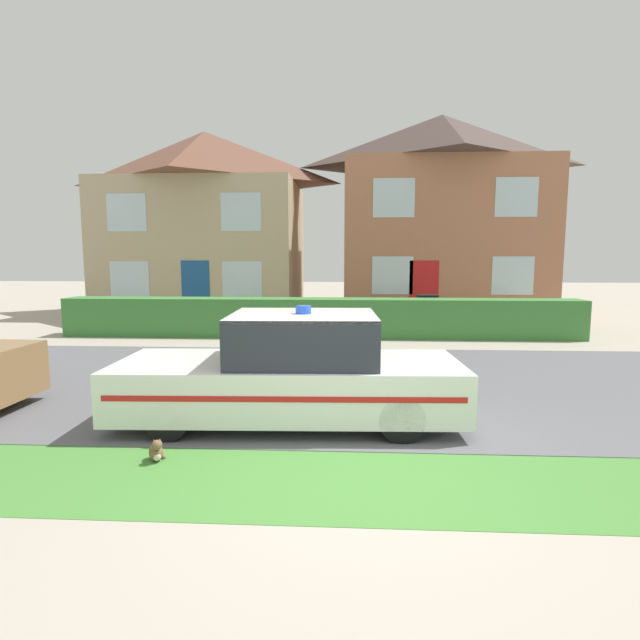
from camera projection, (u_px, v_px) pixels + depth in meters
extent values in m
plane|color=#A89E8E|center=(358.00, 478.00, 5.03)|extent=(80.00, 80.00, 0.00)
cube|color=#5B5B60|center=(354.00, 382.00, 8.89)|extent=(28.00, 6.46, 0.01)
cube|color=#478438|center=(358.00, 484.00, 4.90)|extent=(28.00, 1.60, 0.01)
cube|color=#3D7F38|center=(319.00, 318.00, 13.92)|extent=(14.34, 0.90, 1.07)
cylinder|color=black|center=(200.00, 385.00, 7.53)|extent=(0.57, 0.22, 0.56)
cylinder|color=black|center=(168.00, 417.00, 6.03)|extent=(0.57, 0.22, 0.56)
cylinder|color=black|center=(387.00, 386.00, 7.48)|extent=(0.57, 0.22, 0.56)
cylinder|color=black|center=(402.00, 419.00, 5.98)|extent=(0.57, 0.22, 0.56)
cube|color=white|center=(289.00, 385.00, 6.73)|extent=(4.62, 1.88, 0.67)
cube|color=#232833|center=(304.00, 337.00, 6.64)|extent=(1.96, 1.61, 0.63)
cube|color=white|center=(303.00, 315.00, 6.61)|extent=(1.96, 1.61, 0.04)
cube|color=red|center=(294.00, 367.00, 7.58)|extent=(4.33, 0.17, 0.07)
cube|color=red|center=(283.00, 399.00, 5.87)|extent=(4.33, 0.17, 0.07)
cylinder|color=blue|center=(303.00, 310.00, 6.60)|extent=(0.21, 0.21, 0.11)
ellipsoid|color=brown|center=(156.00, 452.00, 5.46)|extent=(0.24, 0.26, 0.19)
ellipsoid|color=beige|center=(157.00, 456.00, 5.39)|extent=(0.10, 0.09, 0.10)
sphere|color=brown|center=(157.00, 445.00, 5.36)|extent=(0.11, 0.11, 0.11)
cone|color=brown|center=(154.00, 441.00, 5.34)|extent=(0.04, 0.04, 0.04)
cone|color=brown|center=(160.00, 440.00, 5.37)|extent=(0.04, 0.04, 0.04)
cylinder|color=brown|center=(163.00, 455.00, 5.57)|extent=(0.12, 0.17, 0.03)
cube|color=tan|center=(207.00, 249.00, 20.22)|extent=(7.32, 5.69, 5.08)
pyramid|color=brown|center=(205.00, 158.00, 19.77)|extent=(7.69, 5.98, 2.05)
cube|color=navy|center=(196.00, 290.00, 17.56)|extent=(1.00, 0.02, 2.10)
cube|color=silver|center=(130.00, 280.00, 17.64)|extent=(1.40, 0.02, 1.30)
cube|color=silver|center=(242.00, 280.00, 17.42)|extent=(1.40, 0.02, 1.30)
cube|color=silver|center=(126.00, 212.00, 17.35)|extent=(1.40, 0.02, 1.30)
cube|color=silver|center=(241.00, 212.00, 17.13)|extent=(1.40, 0.02, 1.30)
cube|color=#A86B4C|center=(439.00, 241.00, 19.57)|extent=(7.39, 5.43, 5.68)
pyramid|color=#473833|center=(442.00, 141.00, 19.09)|extent=(7.76, 5.70, 1.93)
cube|color=red|center=(424.00, 291.00, 17.15)|extent=(1.00, 0.02, 2.10)
cube|color=silver|center=(392.00, 275.00, 17.14)|extent=(1.40, 0.02, 1.30)
cube|color=silver|center=(513.00, 276.00, 16.92)|extent=(1.40, 0.02, 1.30)
cube|color=silver|center=(394.00, 198.00, 16.81)|extent=(1.40, 0.02, 1.30)
cube|color=silver|center=(517.00, 197.00, 16.59)|extent=(1.40, 0.02, 1.30)
cube|color=black|center=(427.00, 316.00, 14.55)|extent=(0.56, 0.55, 1.03)
cube|color=black|center=(427.00, 296.00, 14.48)|extent=(0.58, 0.57, 0.10)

